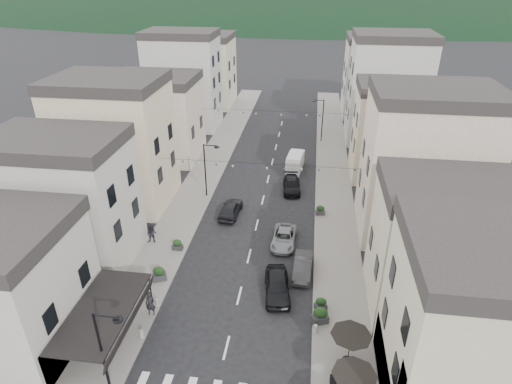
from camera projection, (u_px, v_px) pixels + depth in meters
sidewalk_left at (207, 171)px, 51.42m from camera, size 4.00×76.00×0.12m
sidewalk_right at (333, 179)px, 49.65m from camera, size 4.00×76.00×0.12m
hill_backdrop at (312, 2)px, 285.09m from camera, size 640.00×360.00×70.00m
bistro_building at (492, 339)px, 22.01m from camera, size 10.00×8.00×10.00m
boutique_awning at (106, 312)px, 26.33m from camera, size 3.77×7.50×3.28m
buildings_row_left at (161, 106)px, 54.43m from camera, size 10.20×54.16×14.00m
buildings_row_right at (397, 117)px, 49.91m from camera, size 10.20×54.16×14.50m
cafe_terrace at (354, 378)px, 23.00m from camera, size 2.50×8.10×2.53m
streetlamp_left_near at (105, 346)px, 23.26m from camera, size 1.70×0.56×6.00m
streetlamp_left_far at (207, 165)px, 44.26m from camera, size 1.70×0.56×6.00m
streetlamp_right_far at (321, 116)px, 58.64m from camera, size 1.70×0.56×6.00m
bollards at (225, 349)px, 27.18m from camera, size 11.66×10.26×0.60m
bunting_near at (258, 167)px, 39.16m from camera, size 19.00×0.28×0.62m
bunting_far at (275, 114)px, 53.16m from camera, size 19.00×0.28×0.62m
parked_car_a at (277, 286)px, 32.00m from camera, size 2.46×4.80×1.57m
parked_car_b at (303, 267)px, 34.21m from camera, size 1.54×4.07×1.32m
parked_car_c at (284, 238)px, 37.90m from camera, size 2.21×4.51×1.23m
parked_car_d at (292, 185)px, 46.93m from camera, size 2.24×4.67×1.31m
parked_car_e at (231, 209)px, 42.20m from camera, size 2.05×4.45×1.48m
delivery_van at (295, 162)px, 51.62m from camera, size 2.12×4.43×2.05m
pedestrian_a at (150, 304)px, 29.87m from camera, size 0.73×0.50×1.91m
pedestrian_b at (152, 234)px, 37.75m from camera, size 0.95×0.76×1.85m
planter_la at (159, 274)px, 33.35m from camera, size 1.24×0.99×1.22m
planter_lb at (177, 245)px, 37.00m from camera, size 0.89×0.50×0.99m
planter_ra at (320, 315)px, 29.34m from camera, size 1.28×0.99×1.27m
planter_rb at (321, 304)px, 30.54m from camera, size 0.99×0.71×1.00m
planter_rc at (320, 210)px, 42.20m from camera, size 0.95×0.61×1.00m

